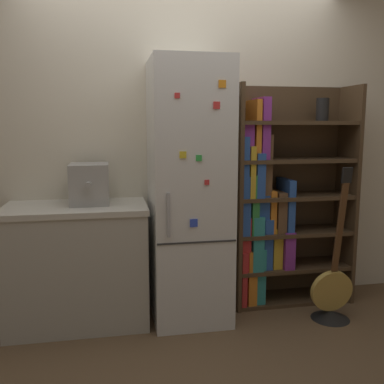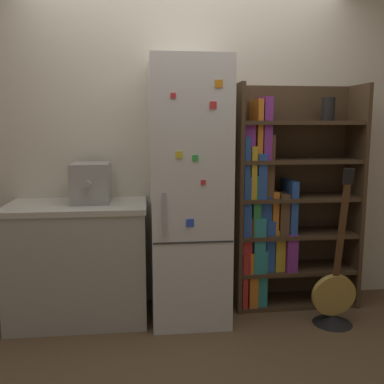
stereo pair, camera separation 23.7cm
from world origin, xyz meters
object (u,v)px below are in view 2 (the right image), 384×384
Objects in this scene: bookshelf at (277,207)px; espresso_machine at (91,183)px; guitar at (334,302)px; refrigerator at (189,192)px.

espresso_machine is (-1.45, -0.07, 0.23)m from bookshelf.
bookshelf is 4.83× the size of espresso_machine.
bookshelf is 1.51× the size of guitar.
refrigerator reaches higher than bookshelf.
guitar is at bearing -15.04° from refrigerator.
espresso_machine reaches higher than guitar.
bookshelf is at bearing 2.95° from espresso_machine.
refrigerator is 1.33m from guitar.
espresso_machine is at bearing -177.05° from bookshelf.
refrigerator reaches higher than guitar.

